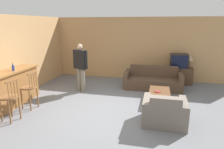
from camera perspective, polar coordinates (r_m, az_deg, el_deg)
The scene contains 15 objects.
ground_plane at distance 5.44m, azimuth -1.21°, elevation -11.06°, with size 24.00×24.00×0.00m, color slate.
wall_back at distance 8.60m, azimuth 4.84°, elevation 7.40°, with size 9.40×0.08×2.60m.
wall_left at distance 7.59m, azimuth -22.63°, elevation 5.43°, with size 0.08×8.69×2.60m.
bar_counter at distance 6.15m, azimuth -29.37°, elevation -4.73°, with size 0.55×2.85×1.03m.
bar_chair_near at distance 5.46m, azimuth -27.23°, elevation -6.36°, with size 0.49×0.49×1.06m.
bar_chair_mid at distance 6.03m, azimuth -22.56°, elevation -3.96°, with size 0.48×0.48×1.06m.
couch_far at distance 7.53m, azimuth 11.59°, elevation -1.77°, with size 2.08×0.89×0.79m.
armchair_near at distance 4.98m, azimuth 14.71°, elevation -10.50°, with size 1.01×0.85×0.77m.
coffee_table at distance 6.22m, azimuth 13.42°, elevation -5.05°, with size 0.61×1.05×0.36m.
tv_unit at distance 8.35m, azimuth 18.28°, elevation -0.27°, with size 1.09×0.47×0.66m.
tv at distance 8.23m, azimuth 18.61°, elevation 3.74°, with size 0.65×0.50×0.53m.
bottle at distance 6.31m, azimuth -26.41°, elevation 1.89°, with size 0.07×0.07×0.23m.
book_on_table at distance 6.09m, azimuth 12.84°, elevation -4.81°, with size 0.20×0.19×0.02m.
table_lamp at distance 8.26m, azimuth 21.34°, elevation 4.45°, with size 0.28×0.28×0.53m.
person_by_window at distance 6.97m, azimuth -9.00°, elevation 2.64°, with size 0.59×0.34×1.67m.
Camera 1 is at (1.22, -4.76, 2.34)m, focal length 32.00 mm.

